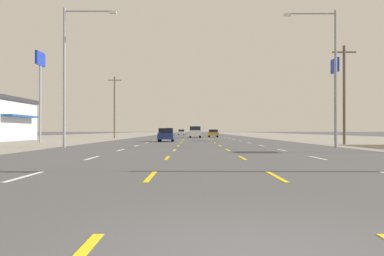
% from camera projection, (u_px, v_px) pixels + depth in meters
% --- Properties ---
extents(ground_plane, '(572.00, 572.00, 0.00)m').
position_uv_depth(ground_plane, '(195.00, 138.00, 70.16)').
color(ground_plane, '#4C4C4F').
extents(lot_apron_left, '(28.00, 440.00, 0.01)m').
position_uv_depth(lot_apron_left, '(53.00, 138.00, 70.13)').
color(lot_apron_left, gray).
rests_on(lot_apron_left, ground).
extents(lot_apron_right, '(28.00, 440.00, 0.01)m').
position_uv_depth(lot_apron_right, '(336.00, 138.00, 70.19)').
color(lot_apron_right, gray).
rests_on(lot_apron_right, ground).
extents(lane_markings, '(10.64, 227.60, 0.01)m').
position_uv_depth(lane_markings, '(194.00, 135.00, 108.66)').
color(lane_markings, white).
rests_on(lane_markings, ground).
extents(hatchback_inner_left_nearest, '(1.72, 3.90, 1.54)m').
position_uv_depth(hatchback_inner_left_nearest, '(166.00, 135.00, 45.82)').
color(hatchback_inner_left_nearest, navy).
rests_on(hatchback_inner_left_nearest, ground).
extents(suv_center_turn_near, '(1.98, 4.90, 1.98)m').
position_uv_depth(suv_center_turn_near, '(195.00, 132.00, 69.58)').
color(suv_center_turn_near, white).
rests_on(suv_center_turn_near, ground).
extents(sedan_inner_right_mid, '(1.80, 4.50, 1.46)m').
position_uv_depth(sedan_inner_right_mid, '(213.00, 133.00, 75.99)').
color(sedan_inner_right_mid, '#B28C33').
rests_on(sedan_inner_right_mid, ground).
extents(hatchback_inner_left_midfar, '(1.72, 3.90, 1.54)m').
position_uv_depth(hatchback_inner_left_midfar, '(181.00, 132.00, 113.67)').
color(hatchback_inner_left_midfar, white).
rests_on(hatchback_inner_left_midfar, ground).
extents(suv_far_left_far, '(1.98, 4.90, 1.98)m').
position_uv_depth(suv_far_left_far, '(169.00, 131.00, 116.61)').
color(suv_far_left_far, '#4C196B').
rests_on(suv_far_left_far, ground).
extents(sedan_center_turn_farther, '(1.80, 4.50, 1.46)m').
position_uv_depth(sedan_center_turn_farther, '(194.00, 132.00, 126.58)').
color(sedan_center_turn_farther, red).
rests_on(sedan_center_turn_farther, ground).
extents(pole_sign_left_row_1, '(0.24, 2.29, 9.41)m').
position_uv_depth(pole_sign_left_row_1, '(40.00, 74.00, 41.54)').
color(pole_sign_left_row_1, gray).
rests_on(pole_sign_left_row_1, ground).
extents(pole_sign_right_row_1, '(0.24, 2.35, 9.97)m').
position_uv_depth(pole_sign_right_row_1, '(334.00, 78.00, 48.50)').
color(pole_sign_right_row_1, gray).
rests_on(pole_sign_right_row_1, ground).
extents(streetlight_left_row_0, '(3.99, 0.26, 10.47)m').
position_uv_depth(streetlight_left_row_0, '(69.00, 67.00, 29.98)').
color(streetlight_left_row_0, gray).
rests_on(streetlight_left_row_0, ground).
extents(streetlight_right_row_0, '(3.98, 0.26, 10.29)m').
position_uv_depth(streetlight_right_row_0, '(330.00, 69.00, 30.00)').
color(streetlight_right_row_0, gray).
rests_on(streetlight_right_row_0, ground).
extents(utility_pole_right_row_0, '(2.20, 0.26, 9.11)m').
position_uv_depth(utility_pole_right_row_0, '(344.00, 93.00, 37.00)').
color(utility_pole_right_row_0, brown).
rests_on(utility_pole_right_row_0, ground).
extents(utility_pole_left_row_1, '(2.20, 0.26, 10.17)m').
position_uv_depth(utility_pole_left_row_1, '(114.00, 106.00, 66.08)').
color(utility_pole_left_row_1, brown).
rests_on(utility_pole_left_row_1, ground).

